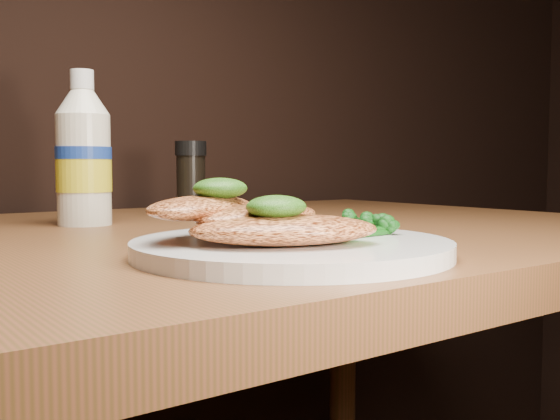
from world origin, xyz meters
TOP-DOWN VIEW (x-y plane):
  - plate at (-0.05, 0.80)m, footprint 0.27×0.27m
  - chicken_front at (-0.07, 0.78)m, footprint 0.17×0.14m
  - chicken_mid at (-0.07, 0.82)m, footprint 0.15×0.10m
  - chicken_back at (-0.11, 0.85)m, footprint 0.15×0.13m
  - pesto_front at (-0.08, 0.78)m, footprint 0.05×0.05m
  - pesto_back at (-0.10, 0.84)m, footprint 0.05×0.05m
  - broccolini_bundle at (0.00, 0.81)m, footprint 0.15×0.13m
  - mayo_bottle at (-0.09, 1.18)m, footprint 0.09×0.09m
  - pepper_grinder at (0.07, 1.20)m, footprint 0.06×0.06m

SIDE VIEW (x-z plane):
  - plate at x=-0.05m, z-range 0.75..0.76m
  - broccolini_bundle at x=0.00m, z-range 0.76..0.78m
  - chicken_front at x=-0.07m, z-range 0.76..0.79m
  - chicken_mid at x=-0.07m, z-range 0.77..0.79m
  - chicken_back at x=-0.11m, z-range 0.78..0.80m
  - pesto_front at x=-0.08m, z-range 0.79..0.80m
  - pepper_grinder at x=0.07m, z-range 0.75..0.86m
  - pesto_back at x=-0.10m, z-range 0.80..0.82m
  - mayo_bottle at x=-0.09m, z-range 0.75..0.95m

